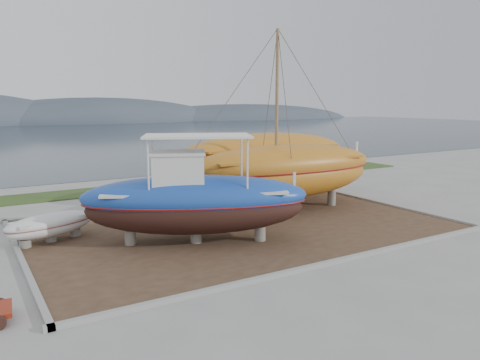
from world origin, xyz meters
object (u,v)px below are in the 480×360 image
orange_sailboat (286,123)px  orange_bare_hull (266,167)px  blue_caique (195,190)px  white_dinghy (51,228)px

orange_sailboat → orange_bare_hull: 4.20m
blue_caique → orange_bare_hull: size_ratio=0.79×
white_dinghy → orange_bare_hull: 12.53m
blue_caique → orange_sailboat: bearing=47.4°
blue_caique → white_dinghy: size_ratio=2.43×
orange_sailboat → white_dinghy: bearing=-178.8°
blue_caique → orange_sailboat: orange_sailboat is taller
blue_caique → white_dinghy: blue_caique is taller
white_dinghy → orange_sailboat: bearing=-21.7°
white_dinghy → orange_sailboat: orange_sailboat is taller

